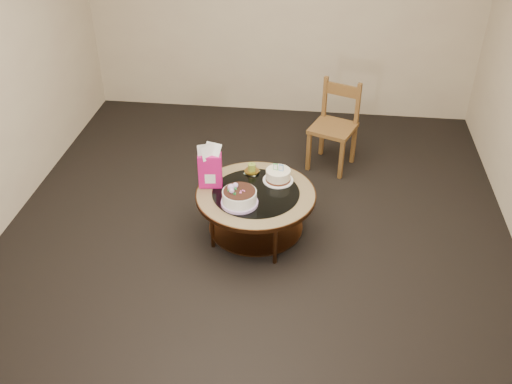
# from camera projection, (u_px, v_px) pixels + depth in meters

# --- Properties ---
(ground) EXTENTS (5.00, 5.00, 0.00)m
(ground) POSITION_uv_depth(u_px,v_px,m) (256.00, 235.00, 5.06)
(ground) COLOR black
(ground) RESTS_ON ground
(room_walls) EXTENTS (4.52, 5.02, 2.61)m
(room_walls) POSITION_uv_depth(u_px,v_px,m) (256.00, 71.00, 4.18)
(room_walls) COLOR beige
(room_walls) RESTS_ON ground
(coffee_table) EXTENTS (1.02, 1.02, 0.46)m
(coffee_table) POSITION_uv_depth(u_px,v_px,m) (256.00, 200.00, 4.84)
(coffee_table) COLOR #512D17
(coffee_table) RESTS_ON ground
(decorated_cake) EXTENTS (0.31, 0.31, 0.18)m
(decorated_cake) POSITION_uv_depth(u_px,v_px,m) (239.00, 198.00, 4.63)
(decorated_cake) COLOR #BD97D6
(decorated_cake) RESTS_ON coffee_table
(cream_cake) EXTENTS (0.26, 0.26, 0.17)m
(cream_cake) POSITION_uv_depth(u_px,v_px,m) (278.00, 176.00, 4.91)
(cream_cake) COLOR white
(cream_cake) RESTS_ON coffee_table
(gift_bag) EXTENTS (0.21, 0.16, 0.39)m
(gift_bag) POSITION_uv_depth(u_px,v_px,m) (210.00, 166.00, 4.78)
(gift_bag) COLOR #C11274
(gift_bag) RESTS_ON coffee_table
(pillar_candle) EXTENTS (0.14, 0.14, 0.10)m
(pillar_candle) POSITION_uv_depth(u_px,v_px,m) (252.00, 170.00, 5.03)
(pillar_candle) COLOR #C9BB53
(pillar_candle) RESTS_ON coffee_table
(dining_chair) EXTENTS (0.54, 0.54, 0.90)m
(dining_chair) POSITION_uv_depth(u_px,v_px,m) (334.00, 126.00, 5.79)
(dining_chair) COLOR brown
(dining_chair) RESTS_ON ground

